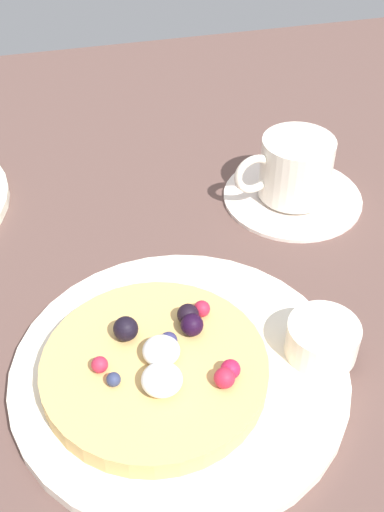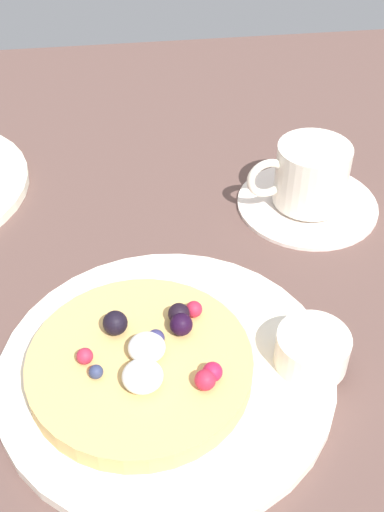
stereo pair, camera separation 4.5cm
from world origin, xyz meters
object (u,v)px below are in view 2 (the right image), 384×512
object	(u,v)px
pancake_plate	(163,370)
coffee_saucer	(307,203)
syrup_ramekin	(312,349)
coffee_cup	(310,174)

from	to	relation	value
pancake_plate	coffee_saucer	size ratio (longest dim) A/B	1.81
syrup_ramekin	coffee_saucer	world-z (taller)	syrup_ramekin
coffee_cup	pancake_plate	bearing A→B (deg)	-130.30
syrup_ramekin	coffee_cup	world-z (taller)	coffee_cup
syrup_ramekin	coffee_saucer	bearing A→B (deg)	75.14
pancake_plate	syrup_ramekin	distance (cm)	11.74
pancake_plate	syrup_ramekin	xyz separation A→B (cm)	(11.51, -1.07, 2.04)
coffee_saucer	syrup_ramekin	bearing A→B (deg)	-104.86
coffee_cup	coffee_saucer	bearing A→B (deg)	6.76
coffee_saucer	coffee_cup	size ratio (longest dim) A/B	1.38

